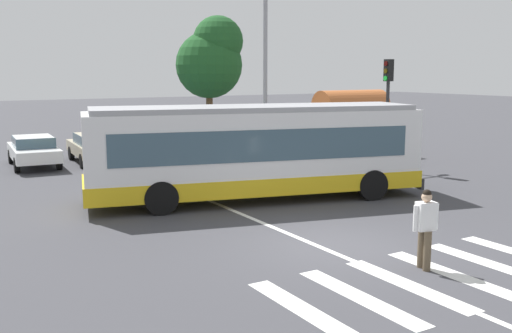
% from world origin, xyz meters
% --- Properties ---
extents(ground_plane, '(160.00, 160.00, 0.00)m').
position_xyz_m(ground_plane, '(0.00, 0.00, 0.00)').
color(ground_plane, '#3D3D42').
extents(city_transit_bus, '(11.19, 5.14, 3.06)m').
position_xyz_m(city_transit_bus, '(1.05, 5.26, 1.59)').
color(city_transit_bus, black).
rests_on(city_transit_bus, ground_plane).
extents(pedestrian_crossing_street, '(0.56, 0.38, 1.72)m').
position_xyz_m(pedestrian_crossing_street, '(0.61, -2.43, 0.97)').
color(pedestrian_crossing_street, brown).
rests_on(pedestrian_crossing_street, ground_plane).
extents(parked_car_white, '(2.11, 4.61, 1.35)m').
position_xyz_m(parked_car_white, '(-3.86, 16.04, 0.77)').
color(parked_car_white, black).
rests_on(parked_car_white, ground_plane).
extents(parked_car_champagne, '(2.13, 4.62, 1.35)m').
position_xyz_m(parked_car_champagne, '(-1.23, 15.73, 0.77)').
color(parked_car_champagne, black).
rests_on(parked_car_champagne, ground_plane).
extents(parked_car_blue, '(2.35, 4.69, 1.35)m').
position_xyz_m(parked_car_blue, '(1.41, 15.65, 0.77)').
color(parked_car_blue, black).
rests_on(parked_car_blue, ground_plane).
extents(traffic_light_far_corner, '(0.33, 0.32, 4.64)m').
position_xyz_m(traffic_light_far_corner, '(8.72, 7.36, 3.12)').
color(traffic_light_far_corner, '#28282B').
rests_on(traffic_light_far_corner, ground_plane).
extents(bus_stop_shelter, '(3.78, 1.54, 3.25)m').
position_xyz_m(bus_stop_shelter, '(10.20, 11.45, 2.42)').
color(bus_stop_shelter, '#28282B').
rests_on(bus_stop_shelter, ground_plane).
extents(twin_arm_street_lamp, '(5.06, 0.32, 9.84)m').
position_xyz_m(twin_arm_street_lamp, '(5.66, 12.09, 6.02)').
color(twin_arm_street_lamp, '#939399').
rests_on(twin_arm_street_lamp, ground_plane).
extents(background_tree_right, '(3.54, 3.54, 7.06)m').
position_xyz_m(background_tree_right, '(5.61, 17.42, 4.83)').
color(background_tree_right, brown).
rests_on(background_tree_right, ground_plane).
extents(crosswalk_painted_stripes, '(6.61, 3.25, 0.01)m').
position_xyz_m(crosswalk_painted_stripes, '(0.25, -2.94, 0.00)').
color(crosswalk_painted_stripes, silver).
rests_on(crosswalk_painted_stripes, ground_plane).
extents(lane_center_line, '(0.16, 24.00, 0.01)m').
position_xyz_m(lane_center_line, '(-0.32, 2.00, 0.00)').
color(lane_center_line, silver).
rests_on(lane_center_line, ground_plane).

